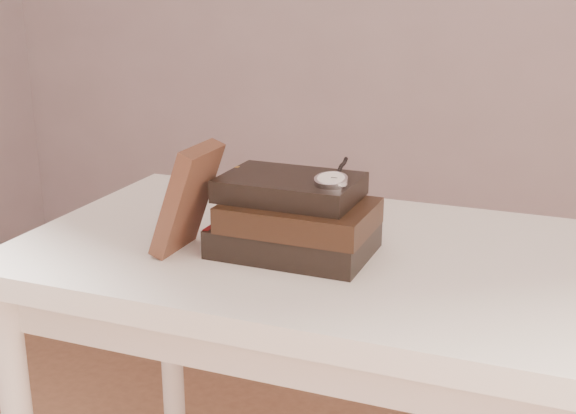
% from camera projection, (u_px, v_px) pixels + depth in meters
% --- Properties ---
extents(table, '(1.00, 0.60, 0.75)m').
position_uv_depth(table, '(322.00, 297.00, 1.27)').
color(table, white).
rests_on(table, ground).
extents(book_stack, '(0.25, 0.18, 0.12)m').
position_uv_depth(book_stack, '(295.00, 218.00, 1.19)').
color(book_stack, black).
rests_on(book_stack, table).
extents(journal, '(0.09, 0.11, 0.18)m').
position_uv_depth(journal, '(187.00, 199.00, 1.19)').
color(journal, '#3B2016').
rests_on(journal, table).
extents(pocket_watch, '(0.05, 0.15, 0.02)m').
position_uv_depth(pocket_watch, '(332.00, 179.00, 1.14)').
color(pocket_watch, silver).
rests_on(pocket_watch, book_stack).
extents(eyeglasses, '(0.10, 0.12, 0.05)m').
position_uv_depth(eyeglasses, '(265.00, 191.00, 1.29)').
color(eyeglasses, silver).
rests_on(eyeglasses, book_stack).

